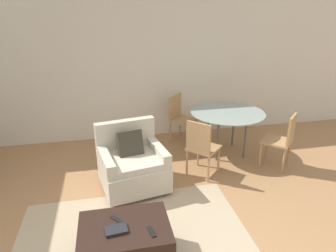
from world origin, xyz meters
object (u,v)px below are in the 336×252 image
at_px(book_stack, 116,230).
at_px(dining_chair_far_left, 180,115).
at_px(armchair, 132,164).
at_px(tv_remote_primary, 151,232).
at_px(dining_chair_near_right, 283,138).
at_px(dining_chair_near_left, 201,145).
at_px(tv_remote_secondary, 117,220).
at_px(ottoman, 126,243).
at_px(dining_table, 227,116).

distance_m(book_stack, dining_chair_far_left, 3.14).
xyz_separation_m(armchair, tv_remote_primary, (0.04, -1.52, 0.11)).
bearing_deg(tv_remote_primary, dining_chair_near_right, 34.54).
height_order(tv_remote_primary, dining_chair_far_left, dining_chair_far_left).
xyz_separation_m(dining_chair_near_left, dining_chair_near_right, (1.34, 0.00, 0.00)).
bearing_deg(tv_remote_secondary, book_stack, -94.95).
bearing_deg(book_stack, tv_remote_secondary, 85.05).
distance_m(dining_chair_near_left, dining_chair_far_left, 1.34).
xyz_separation_m(ottoman, tv_remote_primary, (0.24, -0.13, 0.22)).
bearing_deg(armchair, dining_chair_far_left, 53.91).
height_order(armchair, dining_chair_far_left, armchair).
height_order(dining_chair_near_left, dining_chair_far_left, same).
bearing_deg(book_stack, dining_chair_near_left, 49.24).
relative_size(armchair, ottoman, 1.14).
xyz_separation_m(tv_remote_primary, dining_chair_near_left, (0.99, 1.60, 0.05)).
relative_size(dining_table, dining_chair_near_left, 1.39).
relative_size(dining_chair_near_left, dining_chair_near_right, 1.00).
height_order(ottoman, tv_remote_primary, tv_remote_primary).
xyz_separation_m(dining_chair_near_left, dining_chair_far_left, (0.00, 1.34, 0.00)).
bearing_deg(tv_remote_secondary, dining_chair_far_left, 64.33).
bearing_deg(dining_chair_near_left, book_stack, -130.76).
relative_size(tv_remote_primary, dining_chair_near_right, 0.18).
height_order(dining_table, dining_chair_far_left, dining_chair_far_left).
bearing_deg(dining_chair_far_left, book_stack, -114.66).
bearing_deg(dining_chair_near_right, dining_chair_near_left, 180.00).
bearing_deg(book_stack, dining_chair_near_right, 29.90).
bearing_deg(book_stack, armchair, 79.00).
bearing_deg(tv_remote_primary, book_stack, 166.04).
bearing_deg(tv_remote_secondary, tv_remote_primary, -37.53).
bearing_deg(dining_chair_near_left, dining_table, 45.00).
xyz_separation_m(tv_remote_secondary, dining_chair_far_left, (1.30, 2.70, 0.05)).
bearing_deg(ottoman, book_stack, -145.81).
bearing_deg(dining_chair_far_left, tv_remote_secondary, -115.67).
height_order(tv_remote_secondary, dining_chair_far_left, dining_chair_far_left).
relative_size(ottoman, dining_table, 0.70).
bearing_deg(tv_remote_secondary, ottoman, -57.97).
xyz_separation_m(tv_remote_primary, tv_remote_secondary, (-0.31, 0.24, 0.00)).
bearing_deg(tv_remote_secondary, dining_table, 45.97).
relative_size(ottoman, tv_remote_secondary, 5.77).
relative_size(armchair, tv_remote_primary, 6.30).
distance_m(ottoman, tv_remote_primary, 0.35).
bearing_deg(dining_chair_far_left, dining_chair_near_left, -90.00).
relative_size(tv_remote_secondary, dining_chair_far_left, 0.17).
bearing_deg(dining_chair_near_left, armchair, -175.61).
bearing_deg(dining_chair_near_right, tv_remote_secondary, -152.59).
bearing_deg(dining_chair_near_left, tv_remote_primary, -121.75).
xyz_separation_m(tv_remote_secondary, dining_chair_near_right, (2.63, 1.37, 0.05)).
xyz_separation_m(dining_table, dining_chair_near_left, (-0.67, -0.67, -0.17)).
bearing_deg(dining_table, ottoman, -131.67).
distance_m(dining_chair_near_left, dining_chair_near_right, 1.34).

